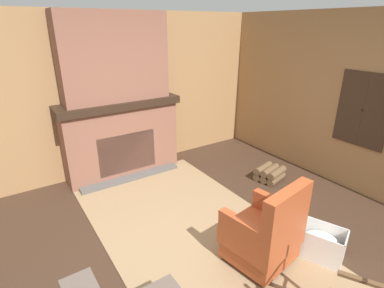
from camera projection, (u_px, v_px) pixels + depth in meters
ground_plane at (211, 260)px, 3.16m from camera, size 14.00×14.00×0.00m
wood_panel_wall_left at (112, 95)px, 4.74m from camera, size 0.06×5.85×2.51m
wood_panel_wall_back at (370, 108)px, 4.05m from camera, size 5.85×0.09×2.51m
fireplace_hearth at (122, 138)px, 4.78m from camera, size 0.65×1.88×1.23m
chimney_breast at (114, 57)px, 4.32m from camera, size 0.39×1.57×1.26m
area_rug at (203, 241)px, 3.42m from camera, size 3.98×1.96×0.01m
armchair at (265, 235)px, 2.99m from camera, size 0.70×0.73×0.95m
firewood_stack at (270, 173)px, 4.74m from camera, size 0.44×0.48×0.22m
laundry_basket at (321, 243)px, 3.14m from camera, size 0.54×0.45×0.35m
oil_lamp_vase at (74, 99)px, 4.24m from camera, size 0.12×0.12×0.26m
storage_case at (145, 92)px, 4.81m from camera, size 0.13×0.28×0.12m
decorative_plate_on_mantel at (115, 91)px, 4.56m from camera, size 0.07×0.27×0.26m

